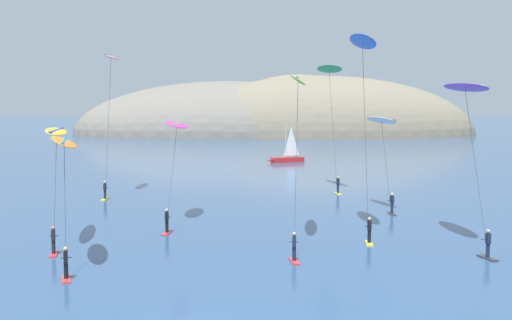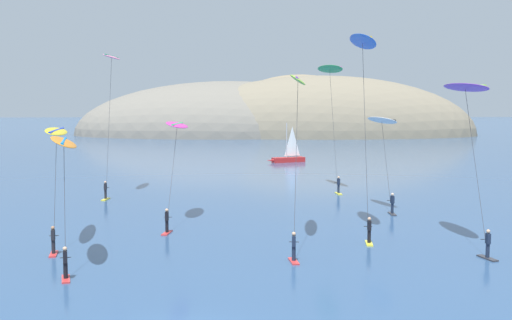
# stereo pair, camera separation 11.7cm
# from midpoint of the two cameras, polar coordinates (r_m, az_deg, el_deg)

# --- Properties ---
(headland_island) EXTENTS (101.68, 55.31, 31.45)m
(headland_island) POSITION_cam_midpoint_polar(r_m,az_deg,el_deg) (166.58, 1.44, 2.30)
(headland_island) COLOR slate
(headland_island) RESTS_ON ground
(sailboat_near) EXTENTS (5.84, 3.15, 5.70)m
(sailboat_near) POSITION_cam_midpoint_polar(r_m,az_deg,el_deg) (92.91, 2.77, 0.20)
(sailboat_near) COLOR #B22323
(sailboat_near) RESTS_ON ground
(kitesurfer_orange) EXTENTS (2.56, 5.95, 7.21)m
(kitesurfer_orange) POSITION_cam_midpoint_polar(r_m,az_deg,el_deg) (35.52, -16.62, 0.75)
(kitesurfer_orange) COLOR red
(kitesurfer_orange) RESTS_ON ground
(kitesurfer_lime) EXTENTS (1.81, 8.69, 10.69)m
(kitesurfer_lime) POSITION_cam_midpoint_polar(r_m,az_deg,el_deg) (39.96, 3.80, 5.87)
(kitesurfer_lime) COLOR red
(kitesurfer_lime) RESTS_ON ground
(kitesurfer_magenta) EXTENTS (1.87, 7.77, 7.52)m
(kitesurfer_magenta) POSITION_cam_midpoint_polar(r_m,az_deg,el_deg) (47.66, -7.02, 2.43)
(kitesurfer_magenta) COLOR red
(kitesurfer_magenta) RESTS_ON ground
(kitesurfer_blue) EXTENTS (1.54, 6.58, 13.43)m
(kitesurfer_blue) POSITION_cam_midpoint_polar(r_m,az_deg,el_deg) (43.34, 9.56, 9.27)
(kitesurfer_blue) COLOR yellow
(kitesurfer_blue) RESTS_ON ground
(kitesurfer_purple) EXTENTS (1.94, 7.61, 10.17)m
(kitesurfer_purple) POSITION_cam_midpoint_polar(r_m,az_deg,el_deg) (41.66, 18.29, 5.34)
(kitesurfer_purple) COLOR #2D2D33
(kitesurfer_purple) RESTS_ON ground
(kitesurfer_yellow) EXTENTS (1.96, 6.64, 7.40)m
(kitesurfer_yellow) POSITION_cam_midpoint_polar(r_m,az_deg,el_deg) (41.39, -17.25, 1.69)
(kitesurfer_yellow) COLOR red
(kitesurfer_yellow) RESTS_ON ground
(kitesurfer_white) EXTENTS (2.30, 5.10, 7.76)m
(kitesurfer_white) POSITION_cam_midpoint_polar(r_m,az_deg,el_deg) (53.05, 11.27, 2.72)
(kitesurfer_white) COLOR #2D2D33
(kitesurfer_white) RESTS_ON ground
(kitesurfer_green) EXTENTS (2.59, 6.41, 12.52)m
(kitesurfer_green) POSITION_cam_midpoint_polar(r_m,az_deg,el_deg) (64.03, 6.67, 7.28)
(kitesurfer_green) COLOR yellow
(kitesurfer_green) RESTS_ON ground
(kitesurfer_pink) EXTENTS (1.43, 6.42, 13.34)m
(kitesurfer_pink) POSITION_cam_midpoint_polar(r_m,az_deg,el_deg) (62.06, -12.72, 7.75)
(kitesurfer_pink) COLOR yellow
(kitesurfer_pink) RESTS_ON ground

